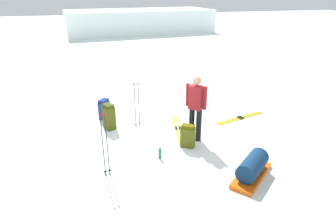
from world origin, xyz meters
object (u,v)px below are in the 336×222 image
Objects in this scene: ski_pair_near at (240,118)px; ski_poles_planted_near at (105,142)px; backpack_large_dark at (188,136)px; backpack_small_spare at (104,109)px; ski_poles_planted_far at (137,103)px; skier_standing at (196,105)px; ski_pair_far at (178,129)px; gear_sled at (252,168)px; thermos_bottle at (160,153)px; backpack_bright at (109,117)px.

ski_poles_planted_near reaches higher than ski_pair_near.
ski_pair_near is at bearing 30.35° from backpack_large_dark.
ski_poles_planted_far is (0.87, -0.79, 0.42)m from backpack_small_spare.
skier_standing is at bearing -42.13° from ski_poles_planted_far.
ski_pair_near is at bearing 6.31° from ski_pair_far.
ski_pair_far is 1.02m from backpack_large_dark.
ski_pair_near is 4.53m from ski_poles_planted_near.
backpack_small_spare is at bearing 129.70° from backpack_large_dark.
ski_poles_planted_far is (-1.00, 1.47, 0.42)m from backpack_large_dark.
ski_pair_near is 2.97× the size of backpack_large_dark.
ski_pair_far is 1.41× the size of gear_sled.
ski_pair_near is 3.02m from gear_sled.
ski_poles_planted_near is 1.40m from thermos_bottle.
thermos_bottle is at bearing -154.85° from backpack_large_dark.
backpack_bright is (-1.83, 0.50, 0.35)m from ski_pair_far.
backpack_large_dark is (-0.29, -0.30, -0.67)m from skier_standing.
ski_poles_planted_far is at bearing 121.77° from gear_sled.
ski_pair_far is 1.59m from thermos_bottle.
thermos_bottle is at bearing -83.22° from ski_poles_planted_far.
backpack_small_spare reaches higher than thermos_bottle.
gear_sled is (1.88, -3.03, -0.48)m from ski_poles_planted_far.
ski_poles_planted_far is at bearing -41.96° from backpack_small_spare.
ski_poles_planted_near is (-0.11, -2.94, 0.47)m from backpack_small_spare.
skier_standing is 0.99× the size of ski_pair_near.
backpack_small_spare is at bearing 112.58° from thermos_bottle.
thermos_bottle is (-0.83, -1.35, 0.12)m from ski_pair_far.
backpack_small_spare is 2.29× the size of thermos_bottle.
skier_standing is 1.37× the size of gear_sled.
backpack_large_dark is 0.46× the size of ski_poles_planted_far.
backpack_small_spare is at bearing 165.05° from ski_pair_near.
ski_poles_planted_near reaches higher than backpack_large_dark.
gear_sled is (2.75, -3.82, -0.07)m from backpack_small_spare.
ski_poles_planted_far reaches higher than ski_pair_far.
ski_pair_near is 2.41m from backpack_large_dark.
ski_poles_planted_far is at bearing 96.78° from thermos_bottle.
gear_sled is at bearing -35.66° from thermos_bottle.
backpack_large_dark is at bearing -149.65° from ski_pair_near.
skier_standing reaches higher than backpack_large_dark.
backpack_small_spare is 4.71m from gear_sled.
ski_pair_far is at bearing 108.09° from gear_sled.
backpack_bright is 0.86m from ski_poles_planted_far.
backpack_large_dark is 0.42× the size of ski_poles_planted_near.
ski_poles_planted_near is (-1.99, -0.68, 0.48)m from backpack_large_dark.
gear_sled is at bearing -48.90° from backpack_bright.
thermos_bottle is (1.09, -2.63, -0.16)m from backpack_small_spare.
backpack_large_dark is 1.83m from ski_poles_planted_far.
backpack_small_spare reaches higher than backpack_large_dark.
backpack_small_spare is 2.85m from thermos_bottle.
backpack_small_spare is (-3.94, 1.05, 0.28)m from ski_pair_near.
backpack_large_dark is 0.47× the size of gear_sled.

